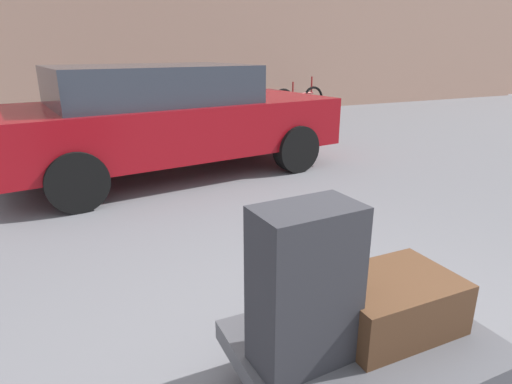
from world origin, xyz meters
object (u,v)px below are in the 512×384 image
(suitcase_charcoal_rear_right, at_px, (305,287))
(parked_car, at_px, (168,117))
(bollard_kerb_near, at_px, (251,116))
(bicycle_leaning, at_px, (298,102))
(luggage_cart, at_px, (364,351))
(suitcase_brown_center, at_px, (391,302))
(bollard_kerb_mid, at_px, (315,112))

(suitcase_charcoal_rear_right, distance_m, parked_car, 4.34)
(suitcase_charcoal_rear_right, relative_size, bollard_kerb_near, 1.11)
(parked_car, bearing_deg, bicycle_leaning, 41.92)
(luggage_cart, bearing_deg, suitcase_brown_center, 10.95)
(bicycle_leaning, relative_size, bollard_kerb_near, 2.73)
(parked_car, height_order, bollard_kerb_near, parked_car)
(suitcase_brown_center, relative_size, bicycle_leaning, 0.35)
(luggage_cart, height_order, bollard_kerb_mid, bollard_kerb_mid)
(bicycle_leaning, height_order, bollard_kerb_near, bicycle_leaning)
(parked_car, relative_size, bicycle_leaning, 2.62)
(luggage_cart, bearing_deg, parked_car, 87.80)
(luggage_cart, bearing_deg, bollard_kerb_near, 70.04)
(parked_car, bearing_deg, bollard_kerb_mid, 31.85)
(parked_car, height_order, bollard_kerb_mid, parked_car)
(suitcase_brown_center, bearing_deg, luggage_cart, -169.00)
(suitcase_brown_center, height_order, parked_car, parked_car)
(suitcase_charcoal_rear_right, height_order, bicycle_leaning, suitcase_charcoal_rear_right)
(suitcase_brown_center, xyz_separation_m, suitcase_charcoal_rear_right, (-0.50, -0.03, 0.22))
(parked_car, relative_size, bollard_kerb_mid, 7.15)
(bollard_kerb_near, bearing_deg, suitcase_brown_center, -108.77)
(bollard_kerb_near, bearing_deg, bicycle_leaning, 36.01)
(parked_car, distance_m, bollard_kerb_near, 3.29)
(parked_car, height_order, bicycle_leaning, parked_car)
(bicycle_leaning, bearing_deg, parked_car, -138.08)
(suitcase_brown_center, xyz_separation_m, bicycle_leaning, (4.17, 8.03, -0.10))
(luggage_cart, xyz_separation_m, suitcase_brown_center, (0.17, 0.03, 0.20))
(luggage_cart, xyz_separation_m, parked_car, (0.17, 4.32, 0.49))
(suitcase_brown_center, height_order, suitcase_charcoal_rear_right, suitcase_charcoal_rear_right)
(suitcase_brown_center, bearing_deg, parked_car, 90.05)
(luggage_cart, distance_m, bollard_kerb_mid, 7.75)
(luggage_cart, xyz_separation_m, bollard_kerb_near, (2.42, 6.67, 0.05))
(suitcase_charcoal_rear_right, distance_m, bicycle_leaning, 9.31)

